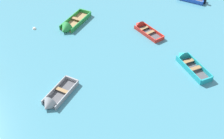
# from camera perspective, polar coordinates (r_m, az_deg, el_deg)

# --- Properties ---
(rowboat_grey_foreground_center) EXTENTS (2.71, 3.54, 1.10)m
(rowboat_grey_foreground_center) POSITION_cam_1_polar(r_m,az_deg,el_deg) (20.83, -11.58, -6.05)
(rowboat_grey_foreground_center) COLOR #4C4C51
(rowboat_grey_foreground_center) RESTS_ON ground_plane
(rowboat_green_midfield_right) EXTENTS (3.22, 4.30, 1.24)m
(rowboat_green_midfield_right) POSITION_cam_1_polar(r_m,az_deg,el_deg) (28.15, -8.39, 8.54)
(rowboat_green_midfield_right) COLOR #99754C
(rowboat_green_midfield_right) RESTS_ON ground_plane
(rowboat_turquoise_cluster_inner) EXTENTS (2.39, 3.92, 1.07)m
(rowboat_turquoise_cluster_inner) POSITION_cam_1_polar(r_m,az_deg,el_deg) (24.30, 14.68, 1.55)
(rowboat_turquoise_cluster_inner) COLOR #4C4C51
(rowboat_turquoise_cluster_inner) RESTS_ON ground_plane
(rowboat_red_back_row_right) EXTENTS (2.74, 3.45, 1.03)m
(rowboat_red_back_row_right) POSITION_cam_1_polar(r_m,az_deg,el_deg) (27.80, 6.10, 8.20)
(rowboat_red_back_row_right) COLOR #4C4C51
(rowboat_red_back_row_right) RESTS_ON ground_plane
(mooring_buoy_central) EXTENTS (0.35, 0.35, 0.35)m
(mooring_buoy_central) POSITION_cam_1_polar(r_m,az_deg,el_deg) (28.78, -15.15, 7.79)
(mooring_buoy_central) COLOR silver
(mooring_buoy_central) RESTS_ON ground_plane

